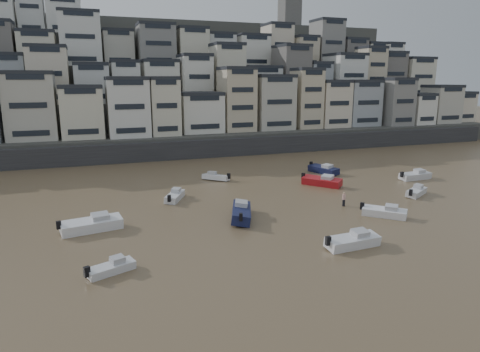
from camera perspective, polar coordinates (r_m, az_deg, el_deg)
name	(u,v)px	position (r m, az deg, el deg)	size (l,w,h in m)	color
harbor_wall	(204,148)	(84.80, -4.80, 3.71)	(140.00, 3.00, 3.50)	#38383A
hillside	(182,87)	(123.60, -7.69, 11.72)	(141.04, 66.00, 50.00)	#4C4C47
boat_a	(353,239)	(40.81, 14.80, -8.17)	(5.70, 1.87, 1.56)	silver
boat_b	(385,211)	(50.59, 18.71, -4.41)	(5.19, 1.70, 1.42)	white
boat_c	(241,211)	(47.25, 0.16, -4.64)	(6.76, 2.21, 1.84)	#151B43
boat_d	(417,191)	(61.27, 22.47, -1.81)	(4.87, 1.59, 1.33)	silver
boat_e	(322,180)	(62.84, 10.85, -0.53)	(6.19, 2.02, 1.69)	#A5141A
boat_f	(175,195)	(55.19, -8.69, -2.48)	(5.02, 1.64, 1.37)	silver
boat_g	(415,174)	(71.01, 22.35, 0.20)	(5.73, 1.87, 1.56)	silver
boat_h	(216,176)	(65.34, -3.24, 0.00)	(4.60, 1.51, 1.25)	white
boat_i	(323,168)	(71.33, 11.07, 1.03)	(6.07, 1.99, 1.66)	#12173B
boat_j	(111,267)	(36.11, -16.80, -11.49)	(4.14, 1.36, 1.13)	silver
boat_k	(92,223)	(45.99, -19.18, -5.91)	(6.53, 2.14, 1.78)	white
person_pink	(344,199)	(53.35, 13.68, -3.02)	(0.44, 0.44, 1.74)	tan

